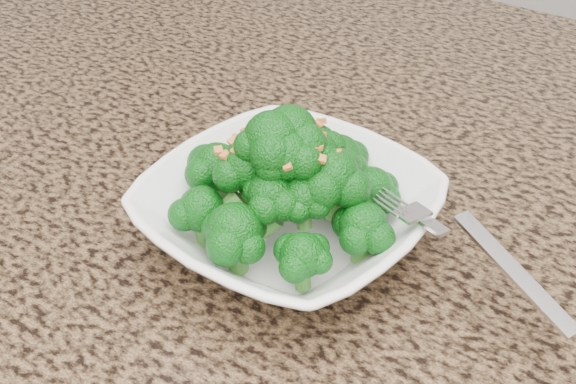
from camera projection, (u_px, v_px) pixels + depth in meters
The scene contains 5 objects.
granite_counter at pixel (399, 244), 0.62m from camera, with size 1.64×1.04×0.03m, color brown.
bowl at pixel (288, 214), 0.59m from camera, with size 0.23×0.23×0.06m, color white.
broccoli_pile at pixel (288, 147), 0.55m from camera, with size 0.20×0.20×0.08m, color #09560D, non-canonical shape.
garlic_topping at pixel (288, 100), 0.52m from camera, with size 0.12×0.12×0.01m, color orange, non-canonical shape.
fork at pixel (439, 229), 0.52m from camera, with size 0.19×0.03×0.01m, color silver, non-canonical shape.
Camera 1 is at (0.18, -0.14, 1.30)m, focal length 45.00 mm.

